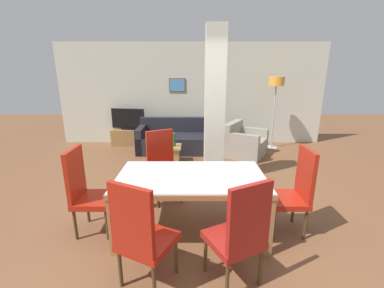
# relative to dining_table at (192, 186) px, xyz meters

# --- Properties ---
(ground_plane) EXTENTS (18.00, 18.00, 0.00)m
(ground_plane) POSITION_rel_dining_table_xyz_m (0.00, 0.00, -0.62)
(ground_plane) COLOR brown
(back_wall) EXTENTS (7.20, 0.09, 2.70)m
(back_wall) POSITION_rel_dining_table_xyz_m (-0.00, 4.24, 0.73)
(back_wall) COLOR beige
(back_wall) RESTS_ON ground_plane
(divider_pillar) EXTENTS (0.34, 0.31, 2.70)m
(divider_pillar) POSITION_rel_dining_table_xyz_m (0.40, 1.55, 0.73)
(divider_pillar) COLOR beige
(divider_pillar) RESTS_ON ground_plane
(dining_table) EXTENTS (1.79, 1.01, 0.76)m
(dining_table) POSITION_rel_dining_table_xyz_m (0.00, 0.00, 0.00)
(dining_table) COLOR #9D6F40
(dining_table) RESTS_ON ground_plane
(dining_chair_near_right) EXTENTS (0.62, 0.62, 1.09)m
(dining_chair_near_right) POSITION_rel_dining_table_xyz_m (0.45, -0.87, -0.05)
(dining_chair_near_right) COLOR maroon
(dining_chair_near_right) RESTS_ON ground_plane
(dining_chair_far_left) EXTENTS (0.62, 0.62, 1.09)m
(dining_chair_far_left) POSITION_rel_dining_table_xyz_m (-0.44, 0.90, -0.05)
(dining_chair_far_left) COLOR #A01E0F
(dining_chair_far_left) RESTS_ON ground_plane
(dining_chair_head_right) EXTENTS (0.46, 0.46, 1.09)m
(dining_chair_head_right) POSITION_rel_dining_table_xyz_m (1.27, 0.00, -0.05)
(dining_chair_head_right) COLOR #A41F11
(dining_chair_head_right) RESTS_ON ground_plane
(dining_chair_near_left) EXTENTS (0.62, 0.62, 1.09)m
(dining_chair_near_left) POSITION_rel_dining_table_xyz_m (-0.44, -0.89, -0.05)
(dining_chair_near_left) COLOR #9E1C10
(dining_chair_near_left) RESTS_ON ground_plane
(dining_chair_head_left) EXTENTS (0.46, 0.46, 1.09)m
(dining_chair_head_left) POSITION_rel_dining_table_xyz_m (-1.29, 0.00, -0.05)
(dining_chair_head_left) COLOR #A52010
(dining_chair_head_left) RESTS_ON ground_plane
(sofa) EXTENTS (1.82, 0.93, 0.80)m
(sofa) POSITION_rel_dining_table_xyz_m (-0.43, 3.42, -0.34)
(sofa) COLOR #212129
(sofa) RESTS_ON ground_plane
(armchair) EXTENTS (1.19, 1.21, 0.78)m
(armchair) POSITION_rel_dining_table_xyz_m (1.26, 3.05, -0.34)
(armchair) COLOR gray
(armchair) RESTS_ON ground_plane
(coffee_table) EXTENTS (0.67, 0.46, 0.39)m
(coffee_table) POSITION_rel_dining_table_xyz_m (-0.56, 2.49, -0.41)
(coffee_table) COLOR olive
(coffee_table) RESTS_ON ground_plane
(bottle) EXTENTS (0.06, 0.06, 0.30)m
(bottle) POSITION_rel_dining_table_xyz_m (-0.37, 2.47, -0.11)
(bottle) COLOR #194C23
(bottle) RESTS_ON coffee_table
(tv_stand) EXTENTS (0.90, 0.40, 0.44)m
(tv_stand) POSITION_rel_dining_table_xyz_m (-1.71, 3.96, -0.40)
(tv_stand) COLOR olive
(tv_stand) RESTS_ON ground_plane
(tv_screen) EXTENTS (0.91, 0.26, 0.56)m
(tv_screen) POSITION_rel_dining_table_xyz_m (-1.71, 3.96, 0.09)
(tv_screen) COLOR black
(tv_screen) RESTS_ON tv_stand
(floor_lamp) EXTENTS (0.37, 0.37, 1.83)m
(floor_lamp) POSITION_rel_dining_table_xyz_m (2.11, 3.65, 0.94)
(floor_lamp) COLOR #B7B7BC
(floor_lamp) RESTS_ON ground_plane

